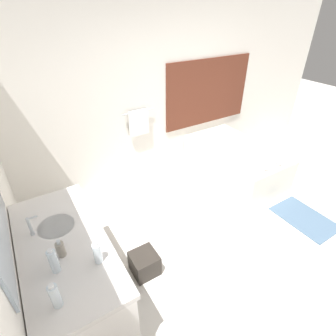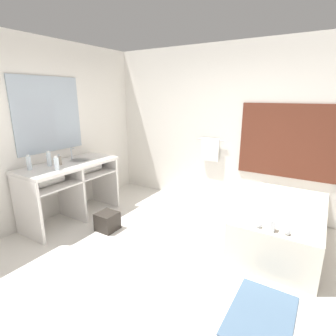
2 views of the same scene
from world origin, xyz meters
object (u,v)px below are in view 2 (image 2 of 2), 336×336
at_px(water_bottle_1, 29,163).
at_px(soap_dispenser, 59,160).
at_px(water_bottle_3, 57,164).
at_px(bathtub, 282,223).
at_px(waste_bin, 107,221).
at_px(water_bottle_2, 49,159).

bearing_deg(water_bottle_1, soap_dispenser, 73.57).
bearing_deg(water_bottle_3, bathtub, 25.02).
distance_m(water_bottle_1, water_bottle_3, 0.38).
bearing_deg(bathtub, water_bottle_3, -154.98).
xyz_separation_m(bathtub, waste_bin, (-2.20, -0.92, -0.16)).
relative_size(bathtub, soap_dispenser, 10.58).
distance_m(water_bottle_2, soap_dispenser, 0.14).
bearing_deg(waste_bin, bathtub, 22.68).
bearing_deg(soap_dispenser, water_bottle_1, -106.43).
height_order(soap_dispenser, waste_bin, soap_dispenser).
relative_size(water_bottle_1, water_bottle_2, 0.96).
distance_m(bathtub, waste_bin, 2.39).
relative_size(soap_dispenser, waste_bin, 0.56).
distance_m(soap_dispenser, waste_bin, 1.14).
relative_size(water_bottle_2, waste_bin, 0.79).
height_order(water_bottle_1, waste_bin, water_bottle_1).
xyz_separation_m(bathtub, water_bottle_2, (-3.01, -1.18, 0.72)).
bearing_deg(water_bottle_3, soap_dispenser, 137.64).
relative_size(water_bottle_1, soap_dispenser, 1.34).
bearing_deg(water_bottle_2, waste_bin, 18.11).
bearing_deg(water_bottle_1, waste_bin, 32.01).
bearing_deg(waste_bin, water_bottle_1, -147.99).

